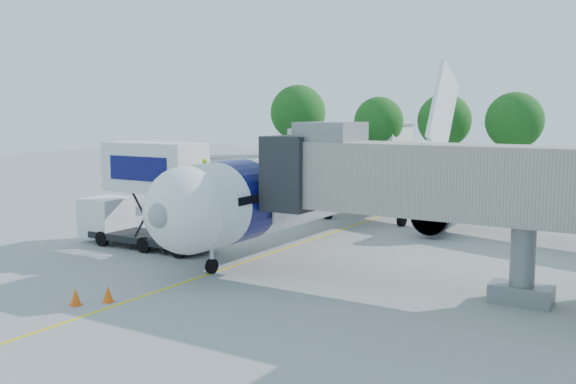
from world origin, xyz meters
The scene contains 14 objects.
ground centered at (0.00, 0.00, 0.00)m, with size 160.00×160.00×0.00m, color #969694.
guidance_line centered at (0.00, 0.00, 0.01)m, with size 0.15×70.00×0.01m, color yellow.
taxiway_strip centered at (0.00, 42.00, 0.00)m, with size 120.00×10.00×0.01m, color #59595B.
aircraft centered at (0.00, 4.12, 2.95)m, with size 34.17×37.73×11.35m.
jet_bridge centered at (7.99, -7.00, 4.34)m, with size 13.90×3.20×6.60m.
catering_hiloader centered at (-6.27, -7.00, 2.76)m, with size 8.50×2.44×5.50m.
ground_tug centered at (3.12, -18.56, 0.80)m, with size 4.18×2.88×1.52m.
safety_cone_a centered at (-0.56, -14.93, 0.30)m, with size 0.39×0.39×0.62m.
safety_cone_b centered at (-1.26, -15.83, 0.31)m, with size 0.40×0.40×0.64m.
outbuilding_left centered at (-28.00, 60.00, 2.66)m, with size 18.40×8.40×5.30m.
tree_a centered at (-37.24, 59.67, 7.00)m, with size 9.04×9.04×11.52m.
tree_b centered at (-21.85, 57.41, 5.68)m, with size 7.34×7.34×9.36m.
tree_c centered at (-12.11, 58.11, 5.87)m, with size 7.58×7.58×9.67m.
tree_d centered at (-2.38, 57.60, 5.91)m, with size 7.63×7.63×9.73m.
Camera 1 is at (17.35, -31.02, 6.99)m, focal length 40.00 mm.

